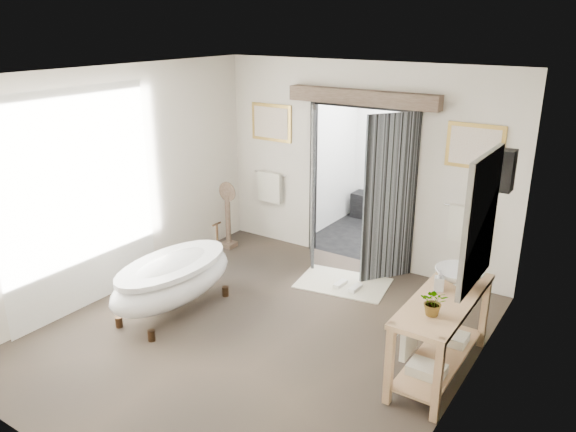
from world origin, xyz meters
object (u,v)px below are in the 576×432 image
(clawfoot_tub, at_px, (173,278))
(basin, at_px, (459,277))
(rug, at_px, (343,283))
(vanity, at_px, (439,328))

(clawfoot_tub, xyz_separation_m, basin, (3.17, 0.92, 0.50))
(rug, bearing_deg, basin, -26.76)
(clawfoot_tub, distance_m, vanity, 3.17)
(clawfoot_tub, bearing_deg, rug, 52.76)
(clawfoot_tub, distance_m, basin, 3.33)
(vanity, bearing_deg, rug, 143.89)
(clawfoot_tub, height_order, rug, clawfoot_tub)
(clawfoot_tub, height_order, vanity, clawfoot_tub)
(vanity, distance_m, rug, 2.22)
(rug, height_order, basin, basin)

